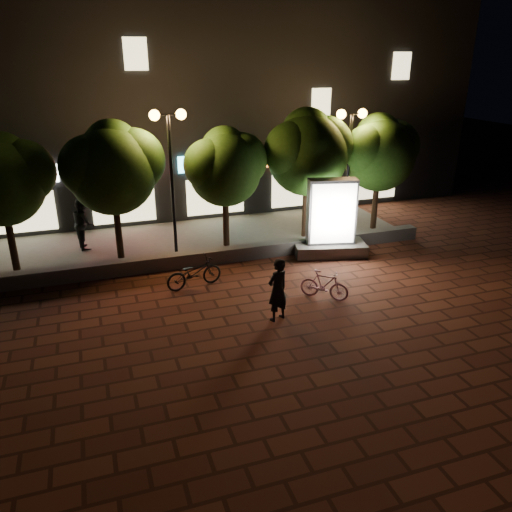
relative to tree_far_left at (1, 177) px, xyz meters
name	(u,v)px	position (x,y,z in m)	size (l,w,h in m)	color
ground	(260,311)	(6.95, -5.46, -3.29)	(80.00, 80.00, 0.00)	#5A2B1C
retaining_wall	(224,255)	(6.95, -1.46, -3.04)	(16.00, 0.45, 0.50)	slate
sidewalk	(207,238)	(6.95, 1.04, -3.25)	(16.00, 5.00, 0.08)	slate
building_block	(172,99)	(6.94, 7.53, 1.70)	(28.00, 8.12, 11.30)	black
tree_far_left	(1,177)	(0.00, 0.00, 0.00)	(3.36, 2.80, 4.63)	black
tree_left	(113,165)	(3.50, 0.00, 0.15)	(3.60, 3.00, 4.89)	black
tree_mid	(226,164)	(7.50, 0.00, -0.08)	(3.24, 2.70, 4.50)	black
tree_right	(308,150)	(10.80, 0.00, 0.27)	(3.72, 3.10, 5.07)	black
tree_far_right	(380,150)	(14.00, 0.00, 0.08)	(3.48, 2.90, 4.76)	black
street_lamp_left	(170,146)	(5.45, -0.26, 0.74)	(1.26, 0.36, 5.18)	black
street_lamp_right	(350,140)	(12.45, -0.26, 0.60)	(1.26, 0.36, 4.98)	black
ad_kiosk	(331,224)	(10.91, -1.99, -2.14)	(2.87, 1.90, 2.85)	slate
scooter_pink	(324,285)	(9.06, -5.33, -2.84)	(0.43, 1.51, 0.91)	#C780A0
rider	(278,290)	(7.24, -6.10, -2.37)	(0.67, 0.44, 1.84)	black
scooter_parked	(194,273)	(5.49, -3.24, -2.80)	(0.65, 1.87, 0.98)	black
pedestrian	(84,223)	(2.28, 1.38, -2.24)	(0.95, 0.74, 1.95)	black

